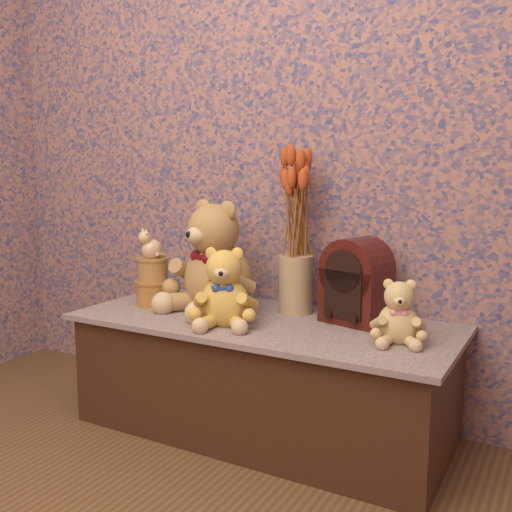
{
  "coord_description": "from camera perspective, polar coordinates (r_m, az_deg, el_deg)",
  "views": [
    {
      "loc": [
        0.99,
        -0.6,
        0.97
      ],
      "look_at": [
        0.0,
        1.16,
        0.67
      ],
      "focal_mm": 40.97,
      "sensor_mm": 36.0,
      "label": 1
    }
  ],
  "objects": [
    {
      "name": "teddy_large",
      "position": [
        2.24,
        -3.75,
        0.47
      ],
      "size": [
        0.47,
        0.52,
        0.46
      ],
      "primitive_type": null,
      "rotation": [
        0.0,
        0.0,
        -0.29
      ],
      "color": "olive",
      "rests_on": "display_shelf"
    },
    {
      "name": "display_shelf",
      "position": [
        2.2,
        0.65,
        -11.58
      ],
      "size": [
        1.39,
        0.6,
        0.43
      ],
      "primitive_type": "cube",
      "color": "#3A5276",
      "rests_on": "ground"
    },
    {
      "name": "dried_stalks",
      "position": [
        2.18,
        3.98,
        5.07
      ],
      "size": [
        0.26,
        0.26,
        0.39
      ],
      "primitive_type": null,
      "rotation": [
        0.0,
        0.0,
        0.39
      ],
      "color": "#B8441D",
      "rests_on": "ceramic_vase"
    },
    {
      "name": "cat_figurine",
      "position": [
        2.34,
        -10.12,
        1.28
      ],
      "size": [
        0.12,
        0.13,
        0.12
      ],
      "primitive_type": null,
      "rotation": [
        0.0,
        0.0,
        -0.44
      ],
      "color": "silver",
      "rests_on": "biscuit_tin_upper"
    },
    {
      "name": "cathedral_radio",
      "position": [
        2.09,
        9.79,
        -2.35
      ],
      "size": [
        0.25,
        0.21,
        0.31
      ],
      "primitive_type": null,
      "rotation": [
        0.0,
        0.0,
        -0.25
      ],
      "color": "#360E09",
      "rests_on": "display_shelf"
    },
    {
      "name": "teddy_small",
      "position": [
        1.89,
        13.76,
        -4.98
      ],
      "size": [
        0.23,
        0.25,
        0.22
      ],
      "primitive_type": null,
      "rotation": [
        0.0,
        0.0,
        0.31
      ],
      "color": "tan",
      "rests_on": "display_shelf"
    },
    {
      "name": "biscuit_tin_upper",
      "position": [
        2.36,
        -10.05,
        -1.34
      ],
      "size": [
        0.13,
        0.13,
        0.09
      ],
      "primitive_type": "cylinder",
      "rotation": [
        0.0,
        0.0,
        -0.09
      ],
      "color": "tan",
      "rests_on": "biscuit_tin_lower"
    },
    {
      "name": "biscuit_tin_lower",
      "position": [
        2.37,
        -9.99,
        -3.6
      ],
      "size": [
        0.15,
        0.15,
        0.1
      ],
      "primitive_type": "cylinder",
      "rotation": [
        0.0,
        0.0,
        -0.16
      ],
      "color": "gold",
      "rests_on": "display_shelf"
    },
    {
      "name": "teddy_medium",
      "position": [
        2.04,
        -3.06,
        -2.64
      ],
      "size": [
        0.33,
        0.35,
        0.29
      ],
      "primitive_type": null,
      "rotation": [
        0.0,
        0.0,
        0.42
      ],
      "color": "#C48837",
      "rests_on": "display_shelf"
    },
    {
      "name": "ceramic_vase",
      "position": [
        2.22,
        3.9,
        -2.75
      ],
      "size": [
        0.14,
        0.14,
        0.22
      ],
      "primitive_type": "cylinder",
      "rotation": [
        0.0,
        0.0,
        0.08
      ],
      "color": "tan",
      "rests_on": "display_shelf"
    }
  ]
}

